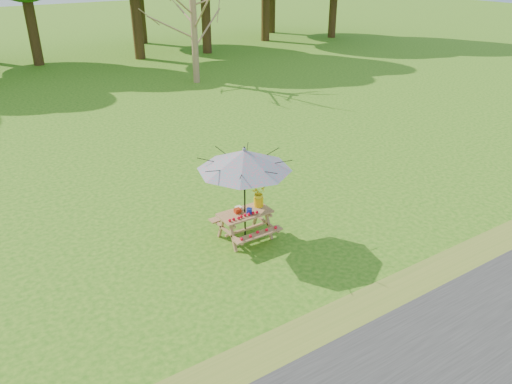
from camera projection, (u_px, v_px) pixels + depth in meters
ground at (162, 287)px, 9.86m from camera, size 120.00×120.00×0.00m
drygrass_strip at (235, 379)px, 7.75m from camera, size 120.00×1.20×0.01m
picnic_table at (245, 226)px, 11.41m from camera, size 1.20×1.32×0.67m
patio_umbrella at (244, 160)px, 10.70m from camera, size 2.36×2.36×2.25m
produce_bins at (243, 210)px, 11.24m from camera, size 0.33×0.43×0.13m
tomatoes_row at (243, 216)px, 11.04m from camera, size 0.77×0.13×0.07m
flower_bucket at (259, 196)px, 11.42m from camera, size 0.37×0.35×0.50m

